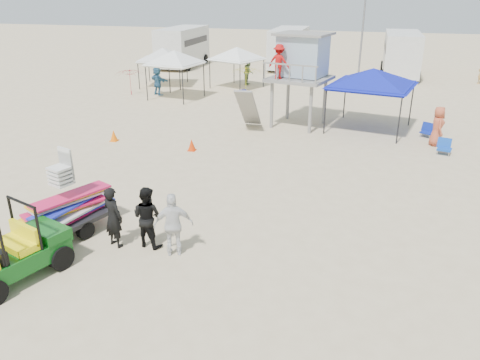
% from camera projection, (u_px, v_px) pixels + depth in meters
% --- Properties ---
extents(ground, '(140.00, 140.00, 0.00)m').
position_uv_depth(ground, '(187.00, 273.00, 11.30)').
color(ground, beige).
rests_on(ground, ground).
extents(utility_cart, '(1.91, 2.65, 1.82)m').
position_uv_depth(utility_cart, '(9.00, 247.00, 10.77)').
color(utility_cart, '#0C5013').
rests_on(utility_cart, ground).
extents(surf_trailer, '(1.84, 2.53, 2.18)m').
position_uv_depth(surf_trailer, '(69.00, 204.00, 12.83)').
color(surf_trailer, black).
rests_on(surf_trailer, ground).
extents(man_left, '(0.72, 0.60, 1.68)m').
position_uv_depth(man_left, '(113.00, 217.00, 12.21)').
color(man_left, black).
rests_on(man_left, ground).
extents(man_mid, '(0.91, 0.77, 1.68)m').
position_uv_depth(man_mid, '(147.00, 217.00, 12.23)').
color(man_mid, black).
rests_on(man_mid, ground).
extents(man_right, '(1.08, 0.79, 1.70)m').
position_uv_depth(man_right, '(174.00, 225.00, 11.79)').
color(man_right, silver).
rests_on(man_right, ground).
extents(lifeguard_tower, '(3.26, 3.26, 4.33)m').
position_uv_depth(lifeguard_tower, '(299.00, 59.00, 22.31)').
color(lifeguard_tower, gray).
rests_on(lifeguard_tower, ground).
extents(canopy_blue, '(4.14, 4.14, 3.34)m').
position_uv_depth(canopy_blue, '(373.00, 71.00, 21.70)').
color(canopy_blue, black).
rests_on(canopy_blue, ground).
extents(canopy_white_a, '(3.11, 3.11, 3.32)m').
position_uv_depth(canopy_white_a, '(174.00, 53.00, 28.09)').
color(canopy_white_a, black).
rests_on(canopy_white_a, ground).
extents(canopy_white_b, '(3.48, 3.48, 2.98)m').
position_uv_depth(canopy_white_b, '(162.00, 50.00, 32.03)').
color(canopy_white_b, black).
rests_on(canopy_white_b, ground).
extents(canopy_white_c, '(3.63, 3.63, 3.12)m').
position_uv_depth(canopy_white_c, '(237.00, 49.00, 31.26)').
color(canopy_white_c, black).
rests_on(canopy_white_c, ground).
extents(umbrella_a, '(2.18, 2.21, 1.66)m').
position_uv_depth(umbrella_a, '(130.00, 82.00, 29.71)').
color(umbrella_a, '#B51323').
rests_on(umbrella_a, ground).
extents(umbrella_b, '(2.57, 2.59, 1.76)m').
position_uv_depth(umbrella_b, '(246.00, 81.00, 29.94)').
color(umbrella_b, '#D3CA12').
rests_on(umbrella_b, ground).
extents(cone_near, '(0.34, 0.34, 0.50)m').
position_uv_depth(cone_near, '(114.00, 136.00, 20.95)').
color(cone_near, '#FF6A08').
rests_on(cone_near, ground).
extents(cone_far, '(0.34, 0.34, 0.50)m').
position_uv_depth(cone_far, '(192.00, 145.00, 19.71)').
color(cone_far, red).
rests_on(cone_far, ground).
extents(beach_chair_a, '(0.73, 0.84, 0.64)m').
position_uv_depth(beach_chair_a, '(242.00, 95.00, 28.49)').
color(beach_chair_a, '#0E14A0').
rests_on(beach_chair_a, ground).
extents(beach_chair_b, '(0.65, 0.70, 0.64)m').
position_uv_depth(beach_chair_b, '(444.00, 146.00, 19.33)').
color(beach_chair_b, '#1044B0').
rests_on(beach_chair_b, ground).
extents(beach_chair_c, '(0.73, 0.82, 0.64)m').
position_uv_depth(beach_chair_c, '(427.00, 130.00, 21.56)').
color(beach_chair_c, '#0D2495').
rests_on(beach_chair_c, ground).
extents(rv_far_left, '(2.64, 6.80, 3.25)m').
position_uv_depth(rv_far_left, '(183.00, 45.00, 40.29)').
color(rv_far_left, silver).
rests_on(rv_far_left, ground).
extents(rv_mid_left, '(2.65, 6.50, 3.25)m').
position_uv_depth(rv_mid_left, '(289.00, 46.00, 39.43)').
color(rv_mid_left, silver).
rests_on(rv_mid_left, ground).
extents(rv_mid_right, '(2.64, 7.00, 3.25)m').
position_uv_depth(rv_mid_right, '(401.00, 52.00, 35.90)').
color(rv_mid_right, silver).
rests_on(rv_mid_right, ground).
extents(light_pole_left, '(0.14, 0.14, 8.00)m').
position_uv_depth(light_pole_left, '(363.00, 24.00, 33.12)').
color(light_pole_left, slate).
rests_on(light_pole_left, ground).
extents(distant_beachgoers, '(21.86, 16.72, 1.81)m').
position_uv_depth(distant_beachgoers, '(260.00, 84.00, 28.96)').
color(distant_beachgoers, teal).
rests_on(distant_beachgoers, ground).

